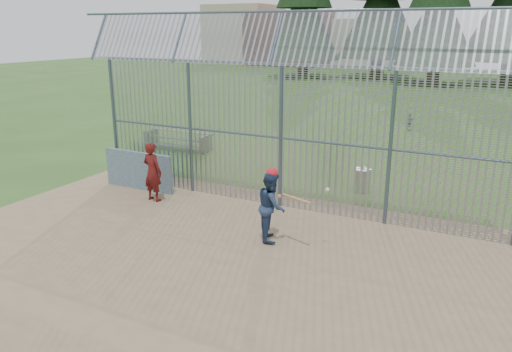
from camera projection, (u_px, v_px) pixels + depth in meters
The scene contains 11 objects.
ground at pixel (216, 253), 11.34m from camera, with size 120.00×120.00×0.00m, color #2D511E.
dirt_infield at pixel (204, 261), 10.91m from camera, with size 14.00×10.00×0.02m, color #756047.
dugout_wall at pixel (139, 170), 15.64m from camera, with size 2.50×0.12×1.20m, color #38566B.
batter at pixel (271, 206), 11.82m from camera, with size 0.81×0.63×1.68m, color navy.
onlooker at pixel (153, 172), 14.51m from camera, with size 0.64×0.42×1.75m, color maroon.
bg_kid_seated at pixel (410, 122), 24.66m from camera, with size 0.51×0.21×0.87m, color slate.
batting_gear at pixel (277, 178), 11.53m from camera, with size 1.55×0.46×0.66m.
trash_can at pixel (362, 180), 15.47m from camera, with size 0.56×0.56×0.82m.
bleacher at pixel (178, 140), 20.93m from camera, with size 3.00×0.95×0.72m.
backstop_fence at pixel (344, 131), 12.81m from camera, with size 20.09×0.81×5.30m.
distant_buildings at pixel (286, 38), 68.63m from camera, with size 26.50×10.50×8.00m.
Camera 1 is at (5.52, -8.82, 4.92)m, focal length 35.00 mm.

